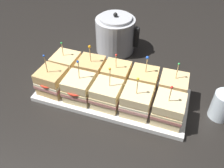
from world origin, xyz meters
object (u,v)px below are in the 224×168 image
sandwich_front_center (108,95)px  sandwich_back_left (91,70)px  sandwich_front_left (79,88)px  sandwich_back_right (144,82)px  sandwich_back_far_right (173,88)px  kettle_steel (115,34)px  sandwich_front_far_left (52,81)px  sandwich_front_far_right (169,109)px  sandwich_front_right (137,101)px  sandwich_back_far_left (66,65)px  serving_platter (112,95)px  drinking_glass (223,106)px

sandwich_front_center → sandwich_back_left: size_ratio=1.00×
sandwich_front_left → sandwich_back_right: bearing=27.1°
sandwich_back_far_right → kettle_steel: 0.42m
sandwich_back_left → kettle_steel: size_ratio=0.81×
sandwich_front_far_left → sandwich_front_far_right: bearing=-0.1°
sandwich_front_right → sandwich_back_left: sandwich_back_left is taller
sandwich_front_far_left → sandwich_front_right: 0.34m
sandwich_front_far_left → sandwich_back_far_left: size_ratio=1.12×
sandwich_front_far_left → sandwich_front_right: (0.34, 0.00, -0.00)m
sandwich_front_left → sandwich_front_right: 0.22m
serving_platter → drinking_glass: size_ratio=5.52×
sandwich_front_center → drinking_glass: bearing=12.8°
sandwich_front_center → sandwich_front_far_right: sandwich_front_center is taller
sandwich_front_center → sandwich_back_far_left: bearing=153.4°
sandwich_front_far_left → sandwich_back_far_right: bearing=14.0°
serving_platter → sandwich_back_far_left: sandwich_back_far_left is taller
sandwich_front_far_right → drinking_glass: 0.20m
sandwich_back_right → drinking_glass: sandwich_back_right is taller
sandwich_front_far_right → drinking_glass: (0.18, 0.09, -0.01)m
sandwich_front_far_right → sandwich_back_far_right: 0.11m
sandwich_back_right → sandwich_front_far_left: bearing=-161.8°
sandwich_back_far_right → drinking_glass: size_ratio=1.53×
sandwich_back_far_left → sandwich_front_far_left: bearing=-90.8°
sandwich_front_right → sandwich_front_far_right: 0.11m
sandwich_front_left → sandwich_back_far_right: (0.33, 0.11, -0.00)m
sandwich_front_left → sandwich_back_far_left: size_ratio=1.12×
sandwich_front_far_left → sandwich_back_far_left: 0.11m
sandwich_front_far_left → sandwich_front_far_right: size_ratio=1.07×
kettle_steel → sandwich_back_far_right: bearing=-40.5°
sandwich_front_far_left → sandwich_back_left: size_ratio=1.01×
sandwich_front_center → sandwich_front_right: sandwich_front_center is taller
sandwich_front_far_left → sandwich_front_left: (0.12, -0.00, 0.00)m
sandwich_back_right → sandwich_back_far_right: 0.11m
serving_platter → sandwich_front_center: sandwich_front_center is taller
sandwich_back_right → sandwich_back_far_right: (0.11, 0.00, -0.00)m
sandwich_back_right → sandwich_front_left: bearing=-152.9°
sandwich_front_right → sandwich_back_far_right: bearing=45.5°
sandwich_back_left → sandwich_back_right: (0.22, -0.00, -0.00)m
sandwich_front_center → sandwich_front_far_left: bearing=-179.9°
sandwich_front_far_right → sandwich_back_far_left: sandwich_front_far_right is taller
sandwich_back_far_right → sandwich_front_right: bearing=-134.5°
sandwich_front_center → kettle_steel: bearing=104.3°
sandwich_back_right → kettle_steel: size_ratio=0.79×
sandwich_back_far_left → sandwich_back_right: sandwich_back_right is taller
sandwich_front_right → sandwich_front_far_left: bearing=-180.0°
sandwich_back_far_right → sandwich_front_far_left: bearing=-166.0°
sandwich_front_left → sandwich_front_center: 0.11m
sandwich_back_left → sandwich_back_far_left: bearing=178.9°
kettle_steel → sandwich_front_right: bearing=-61.6°
sandwich_front_right → sandwich_front_far_right: size_ratio=1.01×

